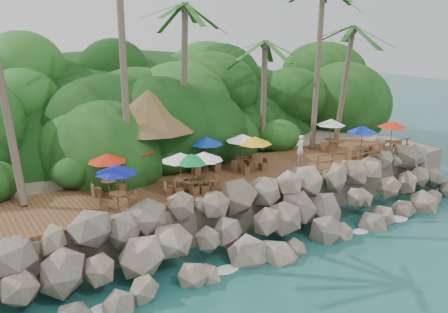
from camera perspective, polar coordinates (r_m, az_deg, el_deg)
ground at (r=22.73m, az=8.34°, el=-11.81°), size 140.00×140.00×0.00m
land_base at (r=35.12m, az=-8.81°, el=0.06°), size 32.00×25.20×2.10m
jungle_hill at (r=42.14m, az=-12.91°, el=1.02°), size 44.80×28.00×15.40m
seawall at (r=23.62m, az=5.27°, el=-7.50°), size 29.00×4.00×2.30m
terrace at (r=26.30m, az=-0.00°, el=-2.52°), size 26.00×5.00×0.20m
jungle_foliage at (r=34.54m, az=-8.06°, el=-2.00°), size 44.00×16.00×12.00m
foam_line at (r=22.91m, az=7.85°, el=-11.46°), size 25.20×0.80×0.06m
palapa at (r=26.91m, az=-8.96°, el=5.60°), size 5.53×5.53×4.60m
dining_clusters at (r=25.81m, az=1.56°, el=1.30°), size 20.28×5.10×2.05m
railing at (r=29.87m, az=16.56°, el=0.47°), size 8.30×0.10×1.00m
waiter at (r=29.24m, az=9.09°, el=1.01°), size 0.62×0.44×1.60m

